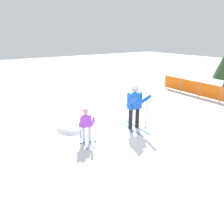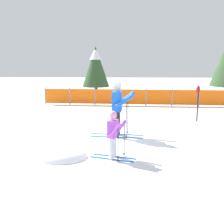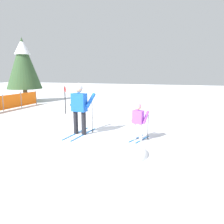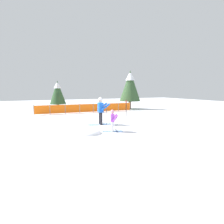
{
  "view_description": "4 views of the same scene",
  "coord_description": "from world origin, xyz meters",
  "px_view_note": "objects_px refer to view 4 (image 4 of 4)",
  "views": [
    {
      "loc": [
        6.09,
        -5.09,
        3.52
      ],
      "look_at": [
        -0.34,
        -0.58,
        0.73
      ],
      "focal_mm": 35.0,
      "sensor_mm": 36.0,
      "label": 1
    },
    {
      "loc": [
        0.23,
        -8.62,
        2.46
      ],
      "look_at": [
        -0.08,
        -0.86,
        1.0
      ],
      "focal_mm": 45.0,
      "sensor_mm": 36.0,
      "label": 2
    },
    {
      "loc": [
        -6.75,
        -3.14,
        2.21
      ],
      "look_at": [
        -0.01,
        -1.0,
        0.88
      ],
      "focal_mm": 35.0,
      "sensor_mm": 36.0,
      "label": 3
    },
    {
      "loc": [
        -3.8,
        -10.53,
        2.31
      ],
      "look_at": [
        0.32,
        -1.03,
        0.97
      ],
      "focal_mm": 28.0,
      "sensor_mm": 36.0,
      "label": 4
    }
  ],
  "objects_px": {
    "skier_adult": "(101,108)",
    "trail_marker": "(126,106)",
    "conifer_near": "(130,85)",
    "conifer_far": "(58,92)",
    "safety_fence": "(87,108)",
    "skier_child": "(113,119)"
  },
  "relations": [
    {
      "from": "conifer_far",
      "to": "trail_marker",
      "type": "distance_m",
      "value": 8.78
    },
    {
      "from": "skier_child",
      "to": "conifer_far",
      "type": "height_order",
      "value": "conifer_far"
    },
    {
      "from": "skier_adult",
      "to": "conifer_near",
      "type": "height_order",
      "value": "conifer_near"
    },
    {
      "from": "conifer_far",
      "to": "trail_marker",
      "type": "xyz_separation_m",
      "value": [
        4.78,
        -7.28,
        -1.15
      ]
    },
    {
      "from": "skier_child",
      "to": "conifer_near",
      "type": "relative_size",
      "value": 0.27
    },
    {
      "from": "skier_child",
      "to": "conifer_near",
      "type": "xyz_separation_m",
      "value": [
        6.42,
        9.54,
        2.09
      ]
    },
    {
      "from": "conifer_far",
      "to": "skier_child",
      "type": "bearing_deg",
      "value": -82.38
    },
    {
      "from": "skier_adult",
      "to": "skier_child",
      "type": "xyz_separation_m",
      "value": [
        -0.07,
        -2.09,
        -0.37
      ]
    },
    {
      "from": "conifer_near",
      "to": "conifer_far",
      "type": "bearing_deg",
      "value": 164.66
    },
    {
      "from": "conifer_far",
      "to": "trail_marker",
      "type": "height_order",
      "value": "conifer_far"
    },
    {
      "from": "trail_marker",
      "to": "conifer_far",
      "type": "bearing_deg",
      "value": 123.29
    },
    {
      "from": "skier_adult",
      "to": "trail_marker",
      "type": "xyz_separation_m",
      "value": [
        3.14,
        2.36,
        -0.19
      ]
    },
    {
      "from": "conifer_far",
      "to": "safety_fence",
      "type": "bearing_deg",
      "value": -56.15
    },
    {
      "from": "skier_adult",
      "to": "trail_marker",
      "type": "bearing_deg",
      "value": 41.98
    },
    {
      "from": "skier_child",
      "to": "safety_fence",
      "type": "relative_size",
      "value": 0.13
    },
    {
      "from": "skier_child",
      "to": "trail_marker",
      "type": "distance_m",
      "value": 5.49
    },
    {
      "from": "trail_marker",
      "to": "conifer_near",
      "type": "bearing_deg",
      "value": 57.72
    },
    {
      "from": "skier_adult",
      "to": "conifer_near",
      "type": "bearing_deg",
      "value": 54.57
    },
    {
      "from": "conifer_far",
      "to": "conifer_near",
      "type": "distance_m",
      "value": 8.32
    },
    {
      "from": "skier_child",
      "to": "conifer_near",
      "type": "bearing_deg",
      "value": 73.46
    },
    {
      "from": "trail_marker",
      "to": "safety_fence",
      "type": "bearing_deg",
      "value": 122.78
    },
    {
      "from": "conifer_near",
      "to": "safety_fence",
      "type": "bearing_deg",
      "value": -167.15
    }
  ]
}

